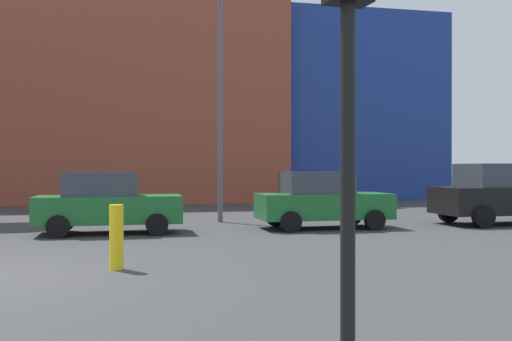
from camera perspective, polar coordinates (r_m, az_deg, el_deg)
building_backdrop at (r=34.44m, az=-18.10°, el=6.02°), size 41.21×11.57×12.46m
parked_car_2 at (r=16.27m, az=-14.19°, el=-3.05°), size 3.78×1.86×1.64m
parked_car_3 at (r=17.19m, az=6.34°, el=-2.86°), size 3.79×1.86×1.64m
parked_car_4 at (r=19.93m, az=22.74°, el=-2.11°), size 4.34×2.13×1.88m
traffic_light_near_right at (r=4.88m, az=8.98°, el=14.00°), size 0.38×0.38×3.96m
bollard_yellow_2 at (r=10.52m, az=-13.30°, el=-6.27°), size 0.24×0.24×1.12m
street_lamp at (r=19.26m, az=-3.47°, el=8.32°), size 0.80×0.24×7.86m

